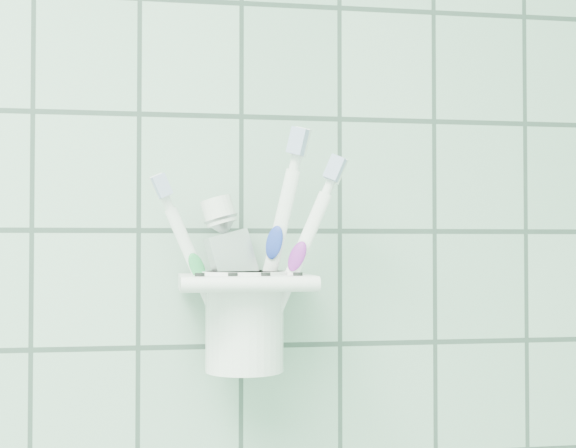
# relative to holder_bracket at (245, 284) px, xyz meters

# --- Properties ---
(holder_bracket) EXTENTS (0.12, 0.10, 0.04)m
(holder_bracket) POSITION_rel_holder_bracket_xyz_m (0.00, 0.00, 0.00)
(holder_bracket) COLOR white
(holder_bracket) RESTS_ON wall_back
(cup) EXTENTS (0.08, 0.08, 0.09)m
(cup) POSITION_rel_holder_bracket_xyz_m (-0.00, 0.00, -0.03)
(cup) COLOR white
(cup) RESTS_ON holder_bracket
(toothbrush_pink) EXTENTS (0.07, 0.02, 0.18)m
(toothbrush_pink) POSITION_rel_holder_bracket_xyz_m (-0.01, 0.01, 0.02)
(toothbrush_pink) COLOR white
(toothbrush_pink) RESTS_ON cup
(toothbrush_blue) EXTENTS (0.08, 0.03, 0.19)m
(toothbrush_blue) POSITION_rel_holder_bracket_xyz_m (0.01, -0.01, 0.03)
(toothbrush_blue) COLOR white
(toothbrush_blue) RESTS_ON cup
(toothbrush_orange) EXTENTS (0.05, 0.04, 0.21)m
(toothbrush_orange) POSITION_rel_holder_bracket_xyz_m (0.01, 0.01, 0.04)
(toothbrush_orange) COLOR white
(toothbrush_orange) RESTS_ON cup
(toothpaste_tube) EXTENTS (0.07, 0.04, 0.16)m
(toothpaste_tube) POSITION_rel_holder_bracket_xyz_m (0.01, 0.01, 0.02)
(toothpaste_tube) COLOR silver
(toothpaste_tube) RESTS_ON cup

